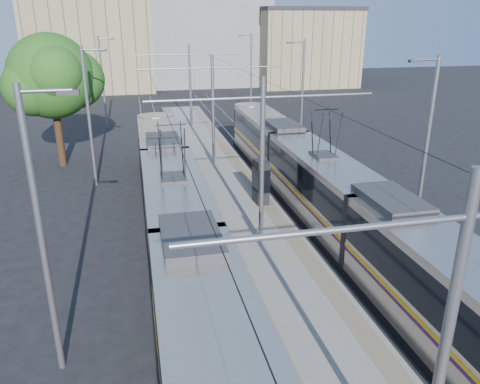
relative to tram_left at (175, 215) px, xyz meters
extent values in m
plane|color=black|center=(3.60, -8.38, -1.71)|extent=(160.00, 160.00, 0.00)
cube|color=gray|center=(3.60, 8.62, -1.56)|extent=(4.00, 50.00, 0.30)
cube|color=gray|center=(2.15, 8.62, -1.40)|extent=(0.70, 50.00, 0.01)
cube|color=gray|center=(5.05, 8.62, -1.40)|extent=(0.70, 50.00, 0.01)
cube|color=gray|center=(-0.72, 8.62, -1.69)|extent=(0.07, 70.00, 0.03)
cube|color=gray|center=(0.72, 8.62, -1.69)|extent=(0.07, 70.00, 0.03)
cube|color=gray|center=(6.48, 8.62, -1.69)|extent=(0.07, 70.00, 0.03)
cube|color=gray|center=(7.92, 8.62, -1.69)|extent=(0.07, 70.00, 0.03)
cube|color=black|center=(0.00, 0.00, -1.51)|extent=(2.30, 28.63, 0.40)
cube|color=#A9A49B|center=(0.00, 0.00, 0.14)|extent=(2.40, 27.03, 2.90)
cube|color=black|center=(0.00, 0.00, 0.64)|extent=(2.43, 27.03, 1.30)
cube|color=yellow|center=(0.00, 0.00, -0.26)|extent=(2.43, 27.03, 0.12)
cube|color=red|center=(0.00, 0.00, -0.76)|extent=(2.42, 27.03, 1.10)
cube|color=#2D2D30|center=(0.00, 0.00, 1.74)|extent=(1.68, 3.00, 0.30)
cube|color=black|center=(7.20, 1.76, -1.51)|extent=(2.30, 30.46, 0.40)
cube|color=#A8A29A|center=(7.20, 1.76, 0.14)|extent=(2.40, 28.86, 2.90)
cube|color=black|center=(7.20, 1.76, 0.64)|extent=(2.43, 28.86, 1.30)
cube|color=#E4AA0C|center=(7.20, 1.76, -0.26)|extent=(2.43, 28.86, 0.12)
cube|color=#3D1449|center=(7.20, 1.76, -0.41)|extent=(2.43, 28.86, 0.10)
cube|color=#2D2D30|center=(7.20, 1.76, 1.74)|extent=(1.68, 3.00, 0.30)
cylinder|color=slate|center=(3.60, -12.38, 2.09)|extent=(0.20, 0.20, 7.00)
cylinder|color=slate|center=(3.60, -12.38, 4.79)|extent=(9.20, 0.10, 0.10)
cylinder|color=slate|center=(3.60, -0.38, 2.09)|extent=(0.20, 0.20, 7.00)
cylinder|color=slate|center=(3.60, -0.38, 4.79)|extent=(9.20, 0.10, 0.10)
cylinder|color=slate|center=(3.60, 11.62, 2.09)|extent=(0.20, 0.20, 7.00)
cylinder|color=slate|center=(3.60, 11.62, 4.79)|extent=(9.20, 0.10, 0.10)
cylinder|color=slate|center=(3.60, 23.62, 2.09)|extent=(0.20, 0.20, 7.00)
cylinder|color=slate|center=(3.60, 23.62, 4.79)|extent=(9.20, 0.10, 0.10)
cylinder|color=black|center=(0.00, 8.62, 3.84)|extent=(0.02, 70.00, 0.02)
cylinder|color=black|center=(7.20, 8.62, 3.84)|extent=(0.02, 70.00, 0.02)
cylinder|color=slate|center=(-3.90, -6.38, 2.29)|extent=(0.18, 0.18, 8.00)
cube|color=#2D2D30|center=(-2.80, -6.38, 6.04)|extent=(0.50, 0.22, 0.12)
cylinder|color=slate|center=(-3.90, 9.62, 2.29)|extent=(0.18, 0.18, 8.00)
cube|color=#2D2D30|center=(-2.80, 9.62, 6.04)|extent=(0.50, 0.22, 0.12)
cylinder|color=slate|center=(-3.90, 25.62, 2.29)|extent=(0.18, 0.18, 8.00)
cube|color=#2D2D30|center=(-2.80, 25.62, 6.04)|extent=(0.50, 0.22, 0.12)
cylinder|color=slate|center=(11.10, -0.38, 2.29)|extent=(0.18, 0.18, 8.00)
cube|color=#2D2D30|center=(10.00, -0.38, 6.04)|extent=(0.50, 0.22, 0.12)
cylinder|color=slate|center=(11.10, 15.62, 2.29)|extent=(0.18, 0.18, 8.00)
cube|color=#2D2D30|center=(10.00, 15.62, 6.04)|extent=(0.50, 0.22, 0.12)
cylinder|color=slate|center=(11.10, 31.62, 2.29)|extent=(0.18, 0.18, 8.00)
cube|color=#2D2D30|center=(10.00, 31.62, 6.04)|extent=(0.50, 0.22, 0.12)
cube|color=black|center=(4.77, 3.98, -0.25)|extent=(0.69, 1.05, 2.31)
cube|color=black|center=(4.77, 3.98, -0.10)|extent=(0.73, 1.10, 1.21)
cylinder|color=#382314|center=(-6.36, 14.29, 0.08)|extent=(0.49, 0.49, 3.59)
sphere|color=#1D4B15|center=(-6.36, 14.29, 4.23)|extent=(5.38, 5.38, 5.38)
sphere|color=#1D4B15|center=(-5.02, 15.18, 3.89)|extent=(3.81, 3.81, 3.81)
cube|color=gray|center=(-6.40, 51.62, 4.86)|extent=(16.00, 12.00, 13.13)
cube|color=gray|center=(9.60, 55.62, 5.29)|extent=(18.00, 14.00, 13.99)
cube|color=gray|center=(23.60, 49.62, 3.52)|extent=(14.00, 10.00, 10.46)
cube|color=#262328|center=(23.60, 49.62, 9.01)|extent=(14.28, 10.20, 0.50)
camera|label=1|loc=(-1.30, -18.06, 7.65)|focal=35.00mm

